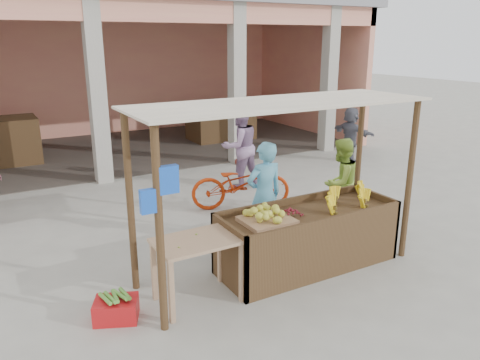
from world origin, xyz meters
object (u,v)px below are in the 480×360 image
vendor_green (340,180)px  motorcycle (241,182)px  red_crate (116,310)px  vendor_blue (264,192)px  side_table (197,250)px  fruit_stall (308,240)px

vendor_green → motorcycle: bearing=-67.6°
red_crate → vendor_blue: 2.84m
side_table → motorcycle: size_ratio=0.52×
fruit_stall → red_crate: 2.78m
vendor_green → motorcycle: (-1.07, 1.58, -0.30)m
side_table → vendor_green: size_ratio=0.63×
fruit_stall → side_table: (-1.76, -0.09, 0.29)m
red_crate → vendor_blue: bearing=42.4°
fruit_stall → vendor_blue: 1.03m
vendor_blue → red_crate: bearing=19.3°
red_crate → vendor_green: size_ratio=0.30×
vendor_blue → fruit_stall: bearing=102.5°
motorcycle → fruit_stall: bearing=-166.6°
fruit_stall → motorcycle: bearing=82.1°
fruit_stall → vendor_blue: (-0.18, 0.88, 0.50)m
fruit_stall → motorcycle: (0.36, 2.56, 0.12)m
side_table → vendor_blue: bearing=30.4°
side_table → vendor_green: vendor_green is taller
vendor_blue → motorcycle: 1.81m
vendor_green → motorcycle: size_ratio=0.82×
red_crate → motorcycle: bearing=63.0°
side_table → motorcycle: motorcycle is taller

